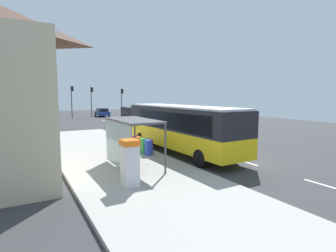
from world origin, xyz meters
The scene contains 22 objects.
ground_plane centered at (0.00, 14.00, -0.02)m, with size 56.00×92.00×0.04m, color #38383A.
sidewalk_platform centered at (-6.40, 2.00, 0.09)m, with size 6.20×30.00×0.18m, color #ADAAA3.
lane_stripe_seg_0 centered at (0.25, -6.00, 0.01)m, with size 0.16×2.20×0.01m, color silver.
lane_stripe_seg_1 centered at (0.25, -1.00, 0.01)m, with size 0.16×2.20×0.01m, color silver.
lane_stripe_seg_2 centered at (0.25, 4.00, 0.01)m, with size 0.16×2.20×0.01m, color silver.
lane_stripe_seg_3 centered at (0.25, 9.00, 0.01)m, with size 0.16×2.20×0.01m, color silver.
lane_stripe_seg_4 centered at (0.25, 14.00, 0.01)m, with size 0.16×2.20×0.01m, color silver.
lane_stripe_seg_5 centered at (0.25, 19.00, 0.01)m, with size 0.16×2.20×0.01m, color silver.
lane_stripe_seg_6 centered at (0.25, 24.00, 0.01)m, with size 0.16×2.20×0.01m, color silver.
lane_stripe_seg_7 centered at (0.25, 29.00, 0.01)m, with size 0.16×2.20×0.01m, color silver.
bus centered at (-1.71, 2.94, 1.84)m, with size 2.78×11.07×3.21m.
white_van centered at (2.20, 21.08, 1.34)m, with size 2.24×5.29×2.30m.
sedan_near centered at (2.30, 36.78, 0.79)m, with size 1.86×4.41×1.52m.
ticket_machine centered at (-7.36, -2.26, 1.17)m, with size 0.66×0.76×1.94m.
recycling_bin_blue centered at (-4.20, 2.66, 0.66)m, with size 0.52×0.52×0.95m, color blue.
recycling_bin_green centered at (-4.20, 3.36, 0.66)m, with size 0.52×0.52×0.95m, color green.
recycling_bin_orange centered at (-4.20, 4.06, 0.66)m, with size 0.52×0.52×0.95m, color orange.
recycling_bin_red centered at (-4.20, 4.76, 0.66)m, with size 0.52×0.52×0.95m, color red.
traffic_light_near_side centered at (5.50, 34.89, 3.40)m, with size 0.49×0.28×5.13m.
traffic_light_far_side centered at (-3.11, 35.69, 3.62)m, with size 0.49×0.28×5.49m.
traffic_light_median centered at (0.40, 36.49, 3.56)m, with size 0.49×0.28×5.39m.
bus_shelter centered at (-6.41, 0.47, 2.10)m, with size 1.80×4.00×2.50m.
Camera 1 is at (-11.24, -12.40, 3.91)m, focal length 28.72 mm.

